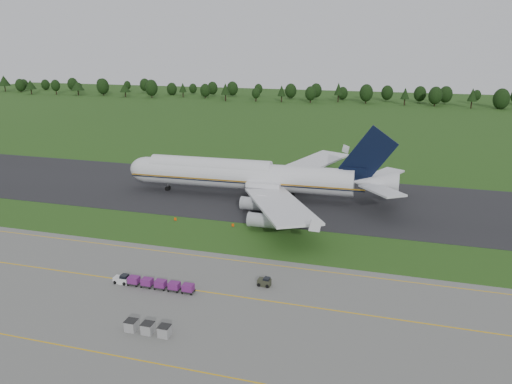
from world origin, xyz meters
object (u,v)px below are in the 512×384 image
(aircraft, at_px, (250,176))
(uld_row, at_px, (148,328))
(utility_cart, at_px, (264,282))
(baggage_train, at_px, (152,283))
(edge_markers, at_px, (204,222))

(aircraft, distance_m, uld_row, 60.84)
(utility_cart, relative_size, uld_row, 0.33)
(baggage_train, xyz_separation_m, edge_markers, (-3.01, 28.58, -0.52))
(edge_markers, bearing_deg, uld_row, -78.23)
(aircraft, distance_m, utility_cart, 46.45)
(aircraft, height_order, uld_row, aircraft)
(utility_cart, bearing_deg, uld_row, -123.26)
(baggage_train, bearing_deg, uld_row, -65.11)
(baggage_train, height_order, uld_row, uld_row)
(baggage_train, relative_size, uld_row, 2.14)
(utility_cart, xyz_separation_m, edge_markers, (-19.48, 23.16, -0.32))
(baggage_train, height_order, edge_markers, baggage_train)
(uld_row, relative_size, edge_markers, 0.47)
(utility_cart, bearing_deg, edge_markers, 130.06)
(aircraft, bearing_deg, uld_row, -85.95)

